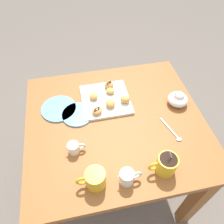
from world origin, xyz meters
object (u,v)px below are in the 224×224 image
object	(u,v)px
saucer_sky_right	(59,109)
beignet_1	(110,104)
dining_table	(115,136)
coffee_mug_mustard_right	(95,179)
cream_pitcher_white	(127,177)
ice_cream_bowl	(178,99)
beignet_5	(97,111)
beignet_2	(109,85)
beignet_4	(94,96)
beignet_3	(110,91)
chocolate_sauce_pitcher	(74,148)
coffee_mug_mustard_left	(166,164)
pastry_plate_square	(106,100)
saucer_sky_left	(78,114)
beignet_0	(125,99)

from	to	relation	value
saucer_sky_right	beignet_1	xyz separation A→B (m)	(-0.28, 0.05, 0.03)
dining_table	beignet_1	xyz separation A→B (m)	(0.01, -0.09, 0.18)
dining_table	coffee_mug_mustard_right	size ratio (longest dim) A/B	7.46
cream_pitcher_white	ice_cream_bowl	bearing A→B (deg)	-135.38
coffee_mug_mustard_right	beignet_5	bearing A→B (deg)	-100.49
coffee_mug_mustard_right	beignet_2	bearing A→B (deg)	-107.03
beignet_4	beignet_5	distance (m)	0.11
ice_cream_bowl	beignet_2	world-z (taller)	ice_cream_bowl
coffee_mug_mustard_right	beignet_5	world-z (taller)	coffee_mug_mustard_right
ice_cream_bowl	beignet_3	size ratio (longest dim) A/B	2.24
chocolate_sauce_pitcher	beignet_2	bearing A→B (deg)	-122.50
cream_pitcher_white	saucer_sky_right	size ratio (longest dim) A/B	0.56
saucer_sky_right	beignet_2	distance (m)	0.31
dining_table	coffee_mug_mustard_left	bearing A→B (deg)	115.87
ice_cream_bowl	saucer_sky_right	distance (m)	0.65
coffee_mug_mustard_right	ice_cream_bowl	size ratio (longest dim) A/B	1.11
beignet_1	beignet_2	bearing A→B (deg)	-98.45
saucer_sky_right	pastry_plate_square	bearing A→B (deg)	-177.44
ice_cream_bowl	beignet_5	xyz separation A→B (m)	(0.45, -0.01, -0.00)
chocolate_sauce_pitcher	saucer_sky_left	size ratio (longest dim) A/B	0.56
dining_table	chocolate_sauce_pitcher	distance (m)	0.32
saucer_sky_left	beignet_2	world-z (taller)	beignet_2
saucer_sky_left	beignet_1	distance (m)	0.18
chocolate_sauce_pitcher	cream_pitcher_white	bearing A→B (deg)	136.93
pastry_plate_square	beignet_4	distance (m)	0.07
beignet_4	saucer_sky_right	bearing A→B (deg)	7.66
beignet_1	coffee_mug_mustard_right	bearing A→B (deg)	70.04
pastry_plate_square	coffee_mug_mustard_right	size ratio (longest dim) A/B	2.13
coffee_mug_mustard_right	chocolate_sauce_pitcher	distance (m)	0.19
coffee_mug_mustard_left	beignet_3	xyz separation A→B (m)	(0.14, -0.50, -0.02)
coffee_mug_mustard_right	chocolate_sauce_pitcher	xyz separation A→B (m)	(0.07, -0.17, -0.02)
dining_table	beignet_0	bearing A→B (deg)	-125.64
saucer_sky_right	beignet_3	xyz separation A→B (m)	(-0.30, -0.05, 0.03)
dining_table	chocolate_sauce_pitcher	bearing A→B (deg)	31.02
beignet_4	beignet_5	size ratio (longest dim) A/B	0.90
chocolate_sauce_pitcher	beignet_5	bearing A→B (deg)	-125.51
ice_cream_bowl	beignet_0	distance (m)	0.29
beignet_2	beignet_5	bearing A→B (deg)	61.01
beignet_0	beignet_4	bearing A→B (deg)	-20.56
beignet_3	beignet_4	bearing A→B (deg)	13.67
cream_pitcher_white	pastry_plate_square	bearing A→B (deg)	-89.87
beignet_2	cream_pitcher_white	bearing A→B (deg)	86.34
ice_cream_bowl	saucer_sky_right	world-z (taller)	ice_cream_bowl
coffee_mug_mustard_right	beignet_4	size ratio (longest dim) A/B	2.51
beignet_3	ice_cream_bowl	bearing A→B (deg)	158.09
chocolate_sauce_pitcher	beignet_0	world-z (taller)	chocolate_sauce_pitcher
chocolate_sauce_pitcher	beignet_5	world-z (taller)	chocolate_sauce_pitcher
cream_pitcher_white	beignet_4	xyz separation A→B (m)	(0.07, -0.49, -0.01)
pastry_plate_square	beignet_0	world-z (taller)	beignet_0
pastry_plate_square	beignet_4	xyz separation A→B (m)	(0.06, -0.01, 0.02)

